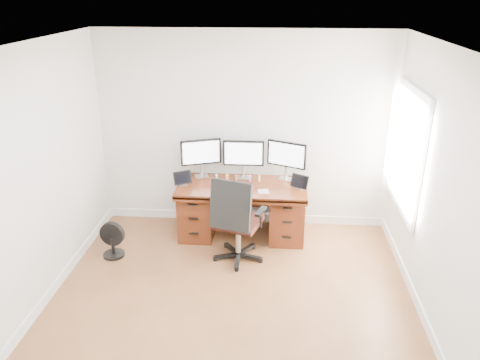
# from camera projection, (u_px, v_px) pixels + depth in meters

# --- Properties ---
(ground) EXTENTS (4.50, 4.50, 0.00)m
(ground) POSITION_uv_depth(u_px,v_px,m) (228.00, 321.00, 4.80)
(ground) COLOR brown
(ground) RESTS_ON ground
(back_wall) EXTENTS (4.00, 0.10, 2.70)m
(back_wall) POSITION_uv_depth(u_px,v_px,m) (245.00, 132.00, 6.35)
(back_wall) COLOR silver
(back_wall) RESTS_ON ground
(right_wall) EXTENTS (0.10, 4.50, 2.70)m
(right_wall) POSITION_uv_depth(u_px,v_px,m) (447.00, 205.00, 4.23)
(right_wall) COLOR silver
(right_wall) RESTS_ON ground
(desk) EXTENTS (1.70, 0.80, 0.75)m
(desk) POSITION_uv_depth(u_px,v_px,m) (242.00, 208.00, 6.33)
(desk) COLOR #4F210F
(desk) RESTS_ON ground
(office_chair) EXTENTS (0.75, 0.75, 1.13)m
(office_chair) POSITION_uv_depth(u_px,v_px,m) (237.00, 234.00, 5.73)
(office_chair) COLOR black
(office_chair) RESTS_ON ground
(floor_fan) EXTENTS (0.32, 0.27, 0.46)m
(floor_fan) POSITION_uv_depth(u_px,v_px,m) (112.00, 240.00, 5.88)
(floor_fan) COLOR black
(floor_fan) RESTS_ON ground
(monitor_left) EXTENTS (0.53, 0.22, 0.53)m
(monitor_left) POSITION_uv_depth(u_px,v_px,m) (201.00, 153.00, 6.33)
(monitor_left) COLOR silver
(monitor_left) RESTS_ON desk
(monitor_center) EXTENTS (0.55, 0.14, 0.53)m
(monitor_center) POSITION_uv_depth(u_px,v_px,m) (243.00, 155.00, 6.29)
(monitor_center) COLOR silver
(monitor_center) RESTS_ON desk
(monitor_right) EXTENTS (0.52, 0.25, 0.53)m
(monitor_right) POSITION_uv_depth(u_px,v_px,m) (287.00, 156.00, 6.24)
(monitor_right) COLOR silver
(monitor_right) RESTS_ON desk
(tablet_left) EXTENTS (0.24, 0.17, 0.19)m
(tablet_left) POSITION_uv_depth(u_px,v_px,m) (182.00, 179.00, 6.15)
(tablet_left) COLOR silver
(tablet_left) RESTS_ON desk
(tablet_right) EXTENTS (0.24, 0.18, 0.19)m
(tablet_right) POSITION_uv_depth(u_px,v_px,m) (300.00, 183.00, 6.03)
(tablet_right) COLOR silver
(tablet_right) RESTS_ON desk
(keyboard) EXTENTS (0.28, 0.21, 0.01)m
(keyboard) POSITION_uv_depth(u_px,v_px,m) (240.00, 192.00, 5.96)
(keyboard) COLOR silver
(keyboard) RESTS_ON desk
(trackpad) EXTENTS (0.15, 0.15, 0.01)m
(trackpad) POSITION_uv_depth(u_px,v_px,m) (263.00, 191.00, 5.97)
(trackpad) COLOR #BABDC2
(trackpad) RESTS_ON desk
(drawing_tablet) EXTENTS (0.25, 0.21, 0.01)m
(drawing_tablet) POSITION_uv_depth(u_px,v_px,m) (223.00, 189.00, 6.05)
(drawing_tablet) COLOR black
(drawing_tablet) RESTS_ON desk
(phone) EXTENTS (0.16, 0.11, 0.01)m
(phone) POSITION_uv_depth(u_px,v_px,m) (245.00, 186.00, 6.12)
(phone) COLOR black
(phone) RESTS_ON desk
(figurine_blue) EXTENTS (0.04, 0.04, 0.09)m
(figurine_blue) POSITION_uv_depth(u_px,v_px,m) (217.00, 177.00, 6.32)
(figurine_blue) COLOR #5FA3E5
(figurine_blue) RESTS_ON desk
(figurine_orange) EXTENTS (0.04, 0.04, 0.09)m
(figurine_orange) POSITION_uv_depth(u_px,v_px,m) (227.00, 177.00, 6.31)
(figurine_orange) COLOR #F09D42
(figurine_orange) RESTS_ON desk
(figurine_brown) EXTENTS (0.04, 0.04, 0.09)m
(figurine_brown) POSITION_uv_depth(u_px,v_px,m) (236.00, 177.00, 6.30)
(figurine_brown) COLOR brown
(figurine_brown) RESTS_ON desk
(figurine_purple) EXTENTS (0.04, 0.04, 0.09)m
(figurine_purple) POSITION_uv_depth(u_px,v_px,m) (250.00, 178.00, 6.28)
(figurine_purple) COLOR #AD6FE4
(figurine_purple) RESTS_ON desk
(figurine_yellow) EXTENTS (0.04, 0.04, 0.09)m
(figurine_yellow) POSITION_uv_depth(u_px,v_px,m) (259.00, 178.00, 6.27)
(figurine_yellow) COLOR tan
(figurine_yellow) RESTS_ON desk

